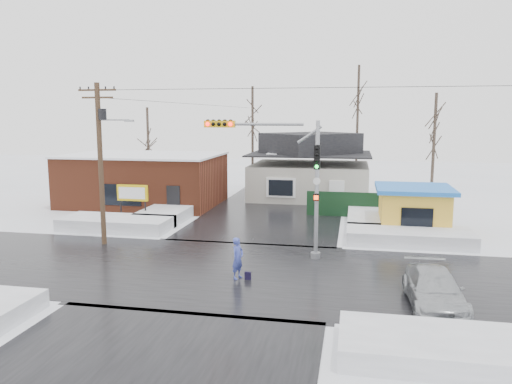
% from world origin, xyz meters
% --- Properties ---
extents(ground, '(120.00, 120.00, 0.00)m').
position_xyz_m(ground, '(0.00, 0.00, 0.00)').
color(ground, white).
rests_on(ground, ground).
extents(road_ns, '(10.00, 120.00, 0.02)m').
position_xyz_m(road_ns, '(0.00, 0.00, 0.01)').
color(road_ns, black).
rests_on(road_ns, ground).
extents(road_ew, '(120.00, 10.00, 0.02)m').
position_xyz_m(road_ew, '(0.00, 0.00, 0.01)').
color(road_ew, black).
rests_on(road_ew, ground).
extents(snowbank_nw, '(7.00, 3.00, 0.80)m').
position_xyz_m(snowbank_nw, '(-9.00, 7.00, 0.40)').
color(snowbank_nw, white).
rests_on(snowbank_nw, ground).
extents(snowbank_ne, '(7.00, 3.00, 0.80)m').
position_xyz_m(snowbank_ne, '(9.00, 7.00, 0.40)').
color(snowbank_ne, white).
rests_on(snowbank_ne, ground).
extents(snowbank_se, '(7.00, 3.00, 0.70)m').
position_xyz_m(snowbank_se, '(9.00, -7.00, 0.35)').
color(snowbank_se, white).
rests_on(snowbank_se, ground).
extents(snowbank_nside_w, '(3.00, 8.00, 0.80)m').
position_xyz_m(snowbank_nside_w, '(-7.00, 12.00, 0.40)').
color(snowbank_nside_w, white).
rests_on(snowbank_nside_w, ground).
extents(snowbank_nside_e, '(3.00, 8.00, 0.80)m').
position_xyz_m(snowbank_nside_e, '(7.00, 12.00, 0.40)').
color(snowbank_nside_e, white).
rests_on(snowbank_nside_e, ground).
extents(traffic_signal, '(6.05, 0.68, 7.00)m').
position_xyz_m(traffic_signal, '(2.43, 2.97, 4.54)').
color(traffic_signal, gray).
rests_on(traffic_signal, ground).
extents(utility_pole, '(3.15, 0.44, 9.00)m').
position_xyz_m(utility_pole, '(-7.93, 3.50, 5.11)').
color(utility_pole, '#382619').
rests_on(utility_pole, ground).
extents(brick_building, '(12.20, 8.20, 4.12)m').
position_xyz_m(brick_building, '(-11.00, 15.99, 2.08)').
color(brick_building, brown).
rests_on(brick_building, ground).
extents(marquee_sign, '(2.20, 0.21, 2.55)m').
position_xyz_m(marquee_sign, '(-9.00, 9.49, 1.92)').
color(marquee_sign, black).
rests_on(marquee_sign, ground).
extents(house, '(10.40, 8.40, 5.76)m').
position_xyz_m(house, '(2.00, 22.00, 2.62)').
color(house, '#B7B3A5').
rests_on(house, ground).
extents(kiosk, '(4.60, 4.60, 2.88)m').
position_xyz_m(kiosk, '(9.50, 9.99, 1.46)').
color(kiosk, gold).
rests_on(kiosk, ground).
extents(fence, '(8.00, 0.12, 1.80)m').
position_xyz_m(fence, '(6.50, 14.00, 0.90)').
color(fence, black).
rests_on(fence, ground).
extents(tree_far_left, '(3.00, 3.00, 10.00)m').
position_xyz_m(tree_far_left, '(-4.00, 26.00, 7.95)').
color(tree_far_left, '#332821').
rests_on(tree_far_left, ground).
extents(tree_far_mid, '(3.00, 3.00, 12.00)m').
position_xyz_m(tree_far_mid, '(6.00, 28.00, 9.54)').
color(tree_far_mid, '#332821').
rests_on(tree_far_mid, ground).
extents(tree_far_right, '(3.00, 3.00, 9.00)m').
position_xyz_m(tree_far_right, '(12.00, 20.00, 7.16)').
color(tree_far_right, '#332821').
rests_on(tree_far_right, ground).
extents(tree_far_west, '(3.00, 3.00, 8.00)m').
position_xyz_m(tree_far_west, '(-14.00, 24.00, 6.36)').
color(tree_far_west, '#332821').
rests_on(tree_far_west, ground).
extents(pedestrian, '(0.67, 0.80, 1.87)m').
position_xyz_m(pedestrian, '(0.84, -0.93, 0.93)').
color(pedestrian, '#3C49A9').
rests_on(pedestrian, ground).
extents(car, '(2.13, 4.85, 1.39)m').
position_xyz_m(car, '(8.93, -2.76, 0.69)').
color(car, '#A8ACAF').
rests_on(car, ground).
extents(shopping_bag, '(0.28, 0.12, 0.35)m').
position_xyz_m(shopping_bag, '(1.31, -1.01, 0.17)').
color(shopping_bag, black).
rests_on(shopping_bag, ground).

